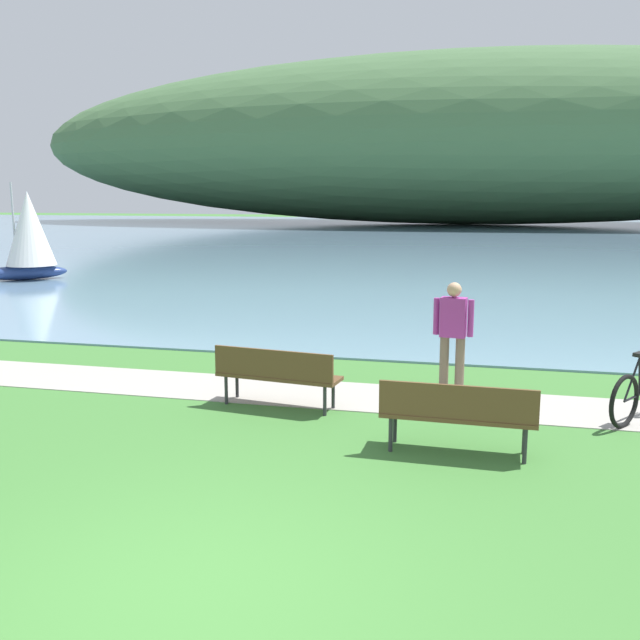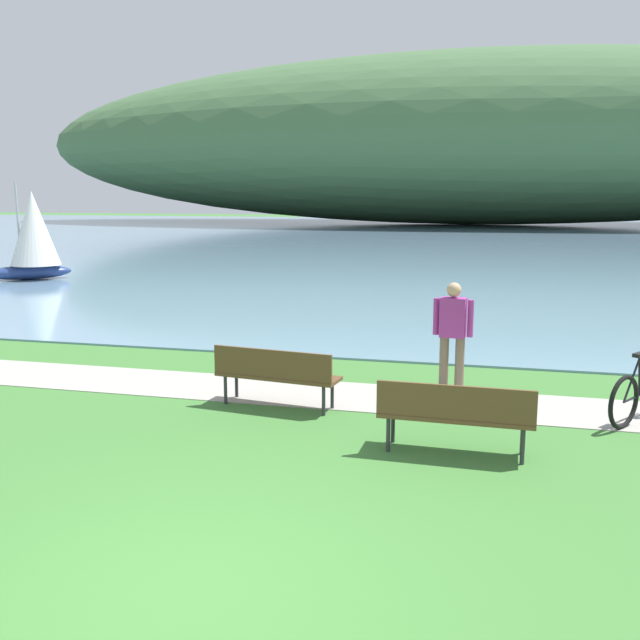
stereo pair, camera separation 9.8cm
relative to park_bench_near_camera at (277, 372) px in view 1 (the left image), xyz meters
The scene contains 8 objects.
ground_plane 4.82m from the park_bench_near_camera, 81.14° to the right, with size 200.00×200.00×0.00m, color #3D7533.
bay_water 43.17m from the park_bench_near_camera, 89.02° to the left, with size 180.00×80.00×0.04m, color #6B8EA8.
distant_hillside 65.02m from the park_bench_near_camera, 89.88° to the left, with size 92.07×28.00×16.69m, color #42663D.
shoreline_path 1.22m from the park_bench_near_camera, 48.23° to the left, with size 60.00×1.50×0.01m, color #A39E93.
park_bench_near_camera is the anchor object (origin of this frame).
park_bench_further_along 2.88m from the park_bench_near_camera, 26.25° to the right, with size 1.81×0.52×0.88m.
person_at_shoreline 2.78m from the park_bench_near_camera, 30.08° to the left, with size 0.61×0.27×1.71m.
sailboat_mid_bay 18.03m from the park_bench_near_camera, 135.83° to the left, with size 2.77×2.60×3.38m.
Camera 1 is at (2.14, -4.58, 3.00)m, focal length 39.75 mm.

